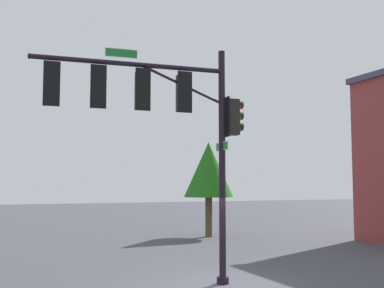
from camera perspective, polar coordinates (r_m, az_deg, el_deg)
The scene contains 3 objects.
ground_plane at distance 14.49m, azimuth 3.75°, elevation -16.53°, with size 120.00×120.00×0.00m, color #414249.
signal_pole_assembly at distance 13.78m, azimuth -3.83°, elevation 4.14°, with size 6.28×1.24×6.99m.
tree_mid at distance 26.59m, azimuth 2.02°, elevation -3.17°, with size 2.78×2.78×5.30m.
Camera 1 is at (6.41, 12.66, 2.93)m, focal length 44.08 mm.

